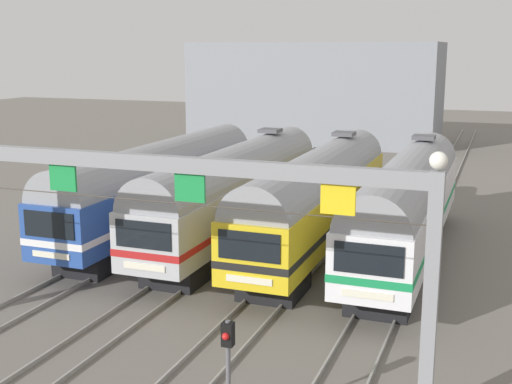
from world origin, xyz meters
TOP-DOWN VIEW (x-y plane):
  - ground_plane at (0.00, 0.00)m, footprint 160.00×160.00m
  - track_bed at (0.00, 17.00)m, footprint 13.92×70.00m
  - commuter_train_blue at (-6.21, -0.01)m, footprint 2.88×18.06m
  - commuter_train_stainless at (-2.07, -0.00)m, footprint 2.88×18.06m
  - commuter_train_yellow at (2.07, -0.00)m, footprint 2.88×18.06m
  - commuter_train_white at (6.21, -0.00)m, footprint 2.88×18.06m
  - catenary_gantry at (0.00, -13.50)m, footprint 17.65×0.44m
  - yard_signal_mast at (4.14, -15.83)m, footprint 0.28×0.35m
  - maintenance_building at (-8.29, 36.97)m, footprint 24.59×10.00m

SIDE VIEW (x-z plane):
  - ground_plane at x=0.00m, z-range 0.00..0.00m
  - track_bed at x=0.00m, z-range 0.00..0.15m
  - yard_signal_mast at x=4.14m, z-range 0.59..3.56m
  - commuter_train_blue at x=-6.21m, z-range 0.30..5.07m
  - commuter_train_stainless at x=-2.07m, z-range 0.16..5.21m
  - commuter_train_yellow at x=2.07m, z-range 0.16..5.21m
  - commuter_train_white at x=6.21m, z-range 0.16..5.21m
  - maintenance_building at x=-8.29m, z-range 0.00..9.99m
  - catenary_gantry at x=0.00m, z-range 1.63..8.60m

